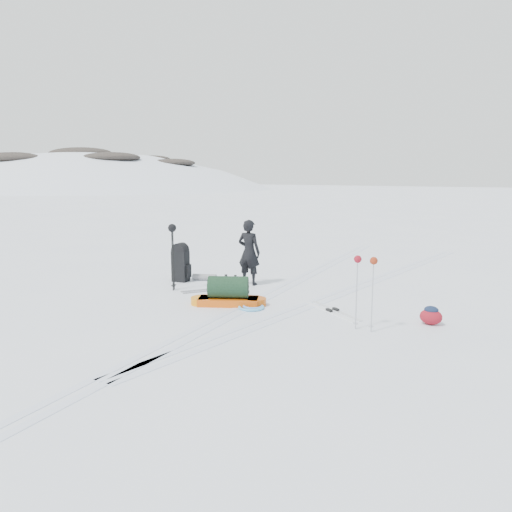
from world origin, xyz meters
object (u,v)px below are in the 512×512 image
(skier, at_px, (249,252))
(expedition_rucksack, at_px, (184,264))
(ski_poles_black, at_px, (172,236))
(pulk_sled, at_px, (228,294))

(skier, bearing_deg, expedition_rucksack, 15.87)
(ski_poles_black, bearing_deg, expedition_rucksack, 125.42)
(skier, xyz_separation_m, expedition_rucksack, (-1.62, -0.53, -0.35))
(pulk_sled, bearing_deg, skier, 82.69)
(expedition_rucksack, bearing_deg, skier, 10.58)
(expedition_rucksack, distance_m, ski_poles_black, 1.28)
(expedition_rucksack, relative_size, ski_poles_black, 0.63)
(pulk_sled, height_order, ski_poles_black, ski_poles_black)
(expedition_rucksack, height_order, ski_poles_black, ski_poles_black)
(pulk_sled, distance_m, ski_poles_black, 2.18)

